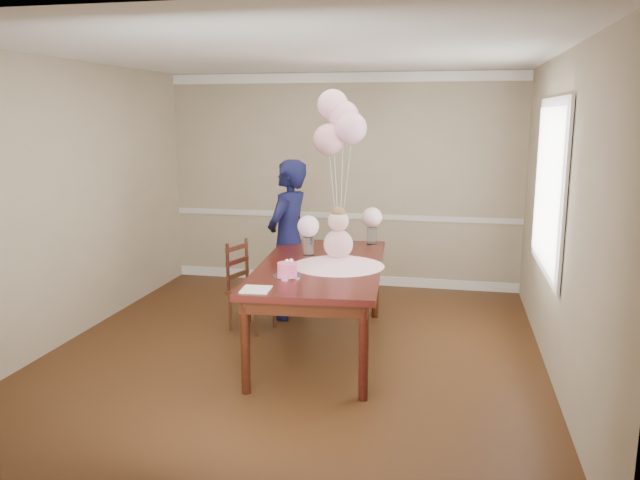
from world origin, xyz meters
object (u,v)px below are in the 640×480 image
(dining_table_top, at_px, (321,267))
(birthday_cake, at_px, (287,269))
(dining_chair_seat, at_px, (252,291))
(woman, at_px, (288,240))

(dining_table_top, xyz_separation_m, birthday_cake, (-0.18, -0.51, 0.09))
(birthday_cake, bearing_deg, dining_chair_seat, 123.91)
(dining_table_top, height_order, birthday_cake, birthday_cake)
(dining_chair_seat, bearing_deg, woman, 78.52)
(birthday_cake, bearing_deg, woman, 104.42)
(dining_table_top, distance_m, birthday_cake, 0.55)
(dining_table_top, relative_size, dining_chair_seat, 5.63)
(woman, bearing_deg, birthday_cake, 28.83)
(birthday_cake, xyz_separation_m, dining_chair_seat, (-0.62, 0.93, -0.49))
(dining_chair_seat, bearing_deg, dining_table_top, -9.43)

